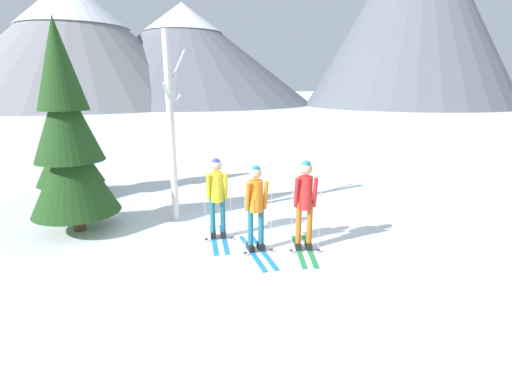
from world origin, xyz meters
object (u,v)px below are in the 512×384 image
skier_in_orange (256,203)px  pine_tree_mid (64,128)px  pine_tree_near (68,139)px  birch_tree_tall (171,128)px  skier_in_yellow (217,194)px  skier_in_red (305,200)px

skier_in_orange → pine_tree_mid: (-5.01, 4.38, 1.06)m
pine_tree_near → pine_tree_mid: 3.03m
pine_tree_mid → birch_tree_tall: pine_tree_mid is taller
pine_tree_mid → pine_tree_near: bearing=-68.8°
skier_in_orange → skier_in_yellow: bearing=134.7°
skier_in_yellow → birch_tree_tall: bearing=128.5°
skier_in_orange → pine_tree_mid: bearing=138.8°
skier_in_red → skier_in_yellow: bearing=155.1°
skier_in_orange → birch_tree_tall: birch_tree_tall is taller
birch_tree_tall → pine_tree_near: bearing=-167.7°
skier_in_red → pine_tree_mid: pine_tree_mid is taller
skier_in_orange → pine_tree_near: (-3.91, 1.56, 1.10)m
skier_in_orange → pine_tree_mid: size_ratio=0.39×
skier_in_orange → skier_in_red: bearing=-2.7°
skier_in_red → birch_tree_tall: birch_tree_tall is taller
skier_in_orange → skier_in_red: size_ratio=0.96×
skier_in_yellow → birch_tree_tall: size_ratio=0.40×
pine_tree_near → birch_tree_tall: (2.16, 0.47, 0.16)m
skier_in_red → pine_tree_mid: size_ratio=0.41×
skier_in_yellow → pine_tree_near: pine_tree_near is taller
skier_in_yellow → pine_tree_mid: 5.70m
skier_in_orange → skier_in_red: 0.97m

